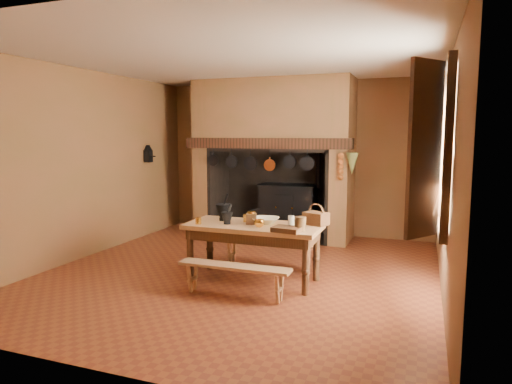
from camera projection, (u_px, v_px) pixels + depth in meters
floor at (240, 273)px, 6.10m from camera, size 5.50×5.50×0.00m
ceiling at (239, 58)px, 5.75m from camera, size 5.50×5.50×0.00m
back_wall at (296, 158)px, 8.49m from camera, size 5.00×0.02×2.80m
wall_left at (85, 164)px, 6.79m from camera, size 0.02×5.50×2.80m
wall_right at (448, 174)px, 5.07m from camera, size 0.02×5.50×2.80m
wall_front at (99, 194)px, 3.37m from camera, size 5.00×0.02×2.80m
chimney_breast at (273, 136)px, 8.13m from camera, size 2.95×0.96×2.80m
iron_range at (289, 209)px, 8.34m from camera, size 1.12×0.55×1.60m
hearth_pans at (233, 228)px, 8.52m from camera, size 0.51×0.62×0.20m
hanging_pans at (262, 163)px, 7.73m from camera, size 1.92×0.29×0.27m
onion_string at (341, 167)px, 7.26m from camera, size 0.12×0.10×0.46m
herb_bunch at (352, 164)px, 7.19m from camera, size 0.20×0.20×0.35m
window at (435, 148)px, 4.71m from camera, size 0.39×1.75×1.76m
wall_coffee_mill at (148, 152)px, 8.19m from camera, size 0.23×0.16×0.31m
work_table at (253, 233)px, 5.70m from camera, size 1.68×0.75×0.73m
bench_front at (234, 273)px, 5.17m from camera, size 1.32×0.23×0.37m
bench_back at (268, 248)px, 6.29m from camera, size 1.36×0.24×0.38m
mortar_large at (224, 211)px, 5.92m from camera, size 0.21×0.21×0.36m
mortar_small at (227, 217)px, 5.69m from camera, size 0.15×0.15×0.26m
coffee_grinder at (251, 218)px, 5.70m from camera, size 0.19×0.16×0.20m
brass_mug_a at (198, 221)px, 5.69m from camera, size 0.10×0.10×0.08m
brass_mug_b at (247, 218)px, 5.84m from camera, size 0.11×0.11×0.10m
mixing_bowl at (266, 220)px, 5.72m from camera, size 0.34×0.34×0.08m
stoneware_crock at (300, 224)px, 5.28m from camera, size 0.16×0.16×0.17m
glass_jar at (291, 221)px, 5.56m from camera, size 0.09×0.09×0.13m
wicker_basket at (316, 218)px, 5.65m from camera, size 0.34×0.29×0.27m
wooden_tray at (287, 229)px, 5.25m from camera, size 0.35×0.28×0.06m
brass_cup at (259, 223)px, 5.51m from camera, size 0.15×0.15×0.09m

